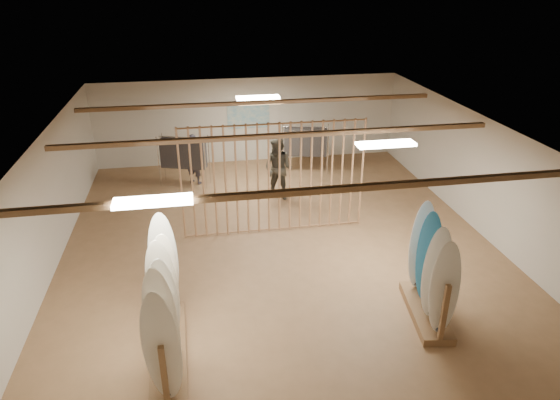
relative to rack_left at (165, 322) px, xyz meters
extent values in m
plane|color=#916946|center=(2.50, 3.32, -0.72)|extent=(12.00, 12.00, 0.00)
plane|color=gray|center=(2.50, 3.32, 2.08)|extent=(12.00, 12.00, 0.00)
plane|color=beige|center=(2.50, 9.32, 0.68)|extent=(12.00, 0.00, 12.00)
plane|color=beige|center=(2.50, -2.68, 0.68)|extent=(12.00, 0.00, 12.00)
plane|color=beige|center=(-2.50, 3.32, 0.68)|extent=(0.00, 12.00, 12.00)
plane|color=beige|center=(7.50, 3.32, 0.68)|extent=(0.00, 12.00, 12.00)
cube|color=brown|center=(2.50, 3.32, 2.00)|extent=(9.50, 6.12, 0.10)
cube|color=white|center=(2.50, 3.32, 2.02)|extent=(1.20, 0.35, 0.06)
cylinder|color=#A87951|center=(0.30, 4.12, 0.68)|extent=(0.05, 0.05, 2.78)
cylinder|color=#A87951|center=(0.56, 4.12, 0.68)|extent=(0.05, 0.05, 2.78)
cylinder|color=#A87951|center=(0.81, 4.12, 0.68)|extent=(0.05, 0.05, 2.78)
cylinder|color=#A87951|center=(1.07, 4.12, 0.68)|extent=(0.05, 0.05, 2.78)
cylinder|color=#A87951|center=(1.33, 4.12, 0.68)|extent=(0.05, 0.05, 2.78)
cylinder|color=#A87951|center=(1.59, 4.12, 0.68)|extent=(0.05, 0.05, 2.78)
cylinder|color=#A87951|center=(1.85, 4.12, 0.68)|extent=(0.05, 0.05, 2.78)
cylinder|color=#A87951|center=(2.11, 4.12, 0.68)|extent=(0.05, 0.05, 2.78)
cylinder|color=#A87951|center=(2.37, 4.12, 0.68)|extent=(0.05, 0.05, 2.78)
cylinder|color=#A87951|center=(2.63, 4.12, 0.68)|extent=(0.05, 0.05, 2.78)
cylinder|color=#A87951|center=(2.89, 4.12, 0.68)|extent=(0.05, 0.05, 2.78)
cylinder|color=#A87951|center=(3.14, 4.12, 0.68)|extent=(0.05, 0.05, 2.78)
cylinder|color=#A87951|center=(3.40, 4.12, 0.68)|extent=(0.05, 0.05, 2.78)
cylinder|color=#A87951|center=(3.66, 4.12, 0.68)|extent=(0.05, 0.05, 2.78)
cylinder|color=#A87951|center=(3.92, 4.12, 0.68)|extent=(0.05, 0.05, 2.78)
cylinder|color=#A87951|center=(4.18, 4.12, 0.68)|extent=(0.05, 0.05, 2.78)
cylinder|color=#A87951|center=(4.44, 4.12, 0.68)|extent=(0.05, 0.05, 2.78)
cylinder|color=#A87951|center=(4.70, 4.12, 0.68)|extent=(0.05, 0.05, 2.78)
cube|color=teal|center=(2.50, 9.30, 0.88)|extent=(1.40, 0.03, 0.90)
cube|color=brown|center=(0.00, 0.00, -0.64)|extent=(0.63, 2.61, 0.16)
cylinder|color=black|center=(0.00, 0.00, 0.33)|extent=(0.06, 2.55, 0.01)
ellipsoid|color=silver|center=(0.02, -1.10, 0.41)|extent=(0.50, 0.07, 1.94)
ellipsoid|color=silver|center=(0.01, -0.66, 0.41)|extent=(0.50, 0.07, 1.94)
ellipsoid|color=white|center=(0.00, -0.22, 0.41)|extent=(0.50, 0.07, 1.94)
ellipsoid|color=silver|center=(0.00, 0.22, 0.41)|extent=(0.50, 0.07, 1.94)
ellipsoid|color=silver|center=(-0.01, 0.66, 0.41)|extent=(0.50, 0.07, 1.94)
ellipsoid|color=white|center=(-0.02, 1.10, 0.41)|extent=(0.50, 0.07, 1.94)
cube|color=brown|center=(4.75, 0.27, -0.64)|extent=(0.84, 1.86, 0.16)
cylinder|color=black|center=(4.75, 0.27, 0.32)|extent=(0.28, 1.72, 0.01)
ellipsoid|color=white|center=(4.64, -0.41, 0.40)|extent=(0.50, 0.14, 1.93)
ellipsoid|color=white|center=(4.71, 0.05, 0.40)|extent=(0.50, 0.14, 1.93)
ellipsoid|color=#2D8CD1|center=(4.78, 0.50, 0.40)|extent=(0.50, 0.14, 1.93)
ellipsoid|color=white|center=(4.85, 0.96, 0.40)|extent=(0.50, 0.14, 1.93)
cylinder|color=silver|center=(0.33, 7.52, 0.77)|extent=(1.37, 0.51, 0.03)
cube|color=black|center=(0.33, 7.52, 0.28)|extent=(1.38, 0.78, 0.87)
cylinder|color=silver|center=(0.33, 7.52, 0.05)|extent=(0.03, 0.03, 1.54)
cylinder|color=silver|center=(4.14, 7.95, 0.78)|extent=(1.42, 0.33, 0.03)
cube|color=black|center=(4.14, 7.95, 0.29)|extent=(1.38, 0.63, 0.88)
cylinder|color=silver|center=(4.14, 7.95, 0.05)|extent=(0.03, 0.03, 1.54)
imported|color=#2D2B34|center=(0.61, 7.59, 0.16)|extent=(0.78, 0.73, 1.76)
imported|color=#39362C|center=(2.93, 6.00, 0.30)|extent=(1.24, 1.19, 2.03)
camera|label=1|loc=(0.70, -6.79, 5.21)|focal=32.00mm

